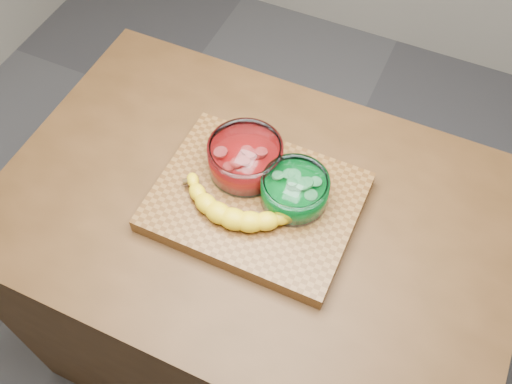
% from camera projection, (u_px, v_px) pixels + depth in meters
% --- Properties ---
extents(ground, '(3.50, 3.50, 0.00)m').
position_uv_depth(ground, '(256.00, 340.00, 2.06)').
color(ground, '#535357').
rests_on(ground, ground).
extents(counter, '(1.20, 0.80, 0.90)m').
position_uv_depth(counter, '(256.00, 288.00, 1.68)').
color(counter, '#4E3017').
rests_on(counter, ground).
extents(cutting_board, '(0.45, 0.35, 0.04)m').
position_uv_depth(cutting_board, '(256.00, 202.00, 1.29)').
color(cutting_board, brown).
rests_on(cutting_board, counter).
extents(bowl_red, '(0.17, 0.17, 0.08)m').
position_uv_depth(bowl_red, '(245.00, 158.00, 1.29)').
color(bowl_red, white).
rests_on(bowl_red, cutting_board).
extents(bowl_green, '(0.15, 0.15, 0.07)m').
position_uv_depth(bowl_green, '(295.00, 190.00, 1.25)').
color(bowl_green, white).
rests_on(bowl_green, cutting_board).
extents(banana, '(0.31, 0.15, 0.04)m').
position_uv_depth(banana, '(238.00, 204.00, 1.24)').
color(banana, yellow).
rests_on(banana, cutting_board).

